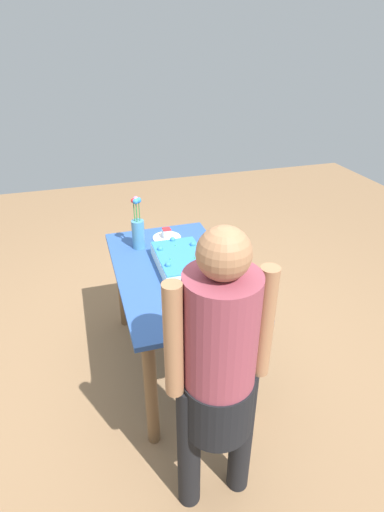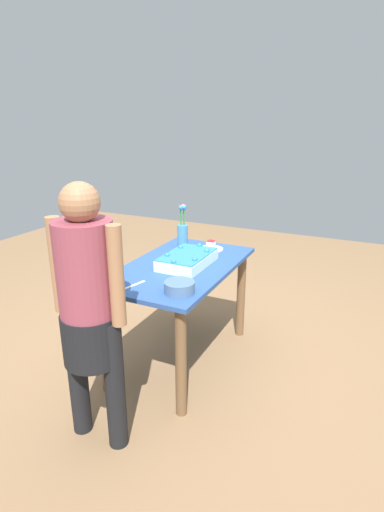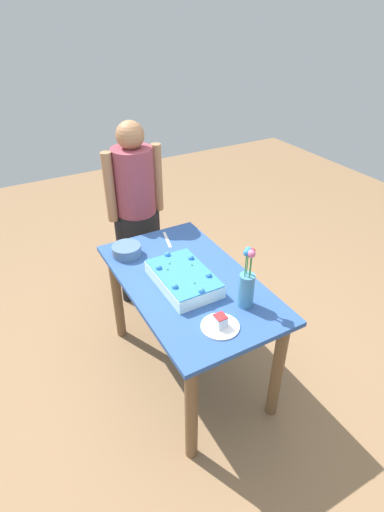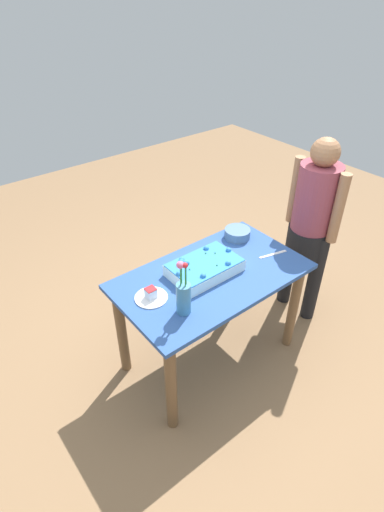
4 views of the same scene
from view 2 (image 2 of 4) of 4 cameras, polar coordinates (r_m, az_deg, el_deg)
ground_plane at (r=3.22m, az=-1.56°, el=-14.34°), size 8.00×8.00×0.00m
dining_table at (r=2.93m, az=-1.67°, el=-4.06°), size 1.25×0.72×0.77m
sheet_cake at (r=2.86m, az=-0.66°, el=-0.46°), size 0.46×0.29×0.11m
serving_plate_with_slice at (r=3.22m, az=2.71°, el=1.28°), size 0.20×0.20×0.07m
cake_knife at (r=2.54m, az=-8.55°, el=-4.24°), size 0.21×0.07×0.00m
flower_vase at (r=3.21m, az=-1.35°, el=3.30°), size 0.08×0.08×0.36m
fruit_bowl at (r=2.41m, az=-1.81°, el=-4.46°), size 0.19×0.19×0.07m
person_standing at (r=2.16m, az=-14.51°, el=-6.65°), size 0.31×0.45×1.49m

